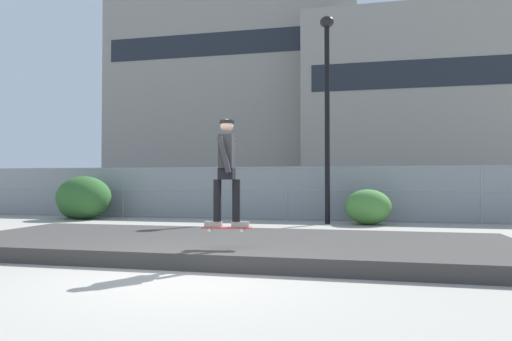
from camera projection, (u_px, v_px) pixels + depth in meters
name	position (u px, v px, depth m)	size (l,w,h in m)	color
ground_plane	(184.00, 277.00, 6.43)	(120.00, 120.00, 0.00)	#9E998E
gravel_berm	(230.00, 245.00, 8.71)	(10.57, 3.93, 0.26)	#3D3A38
skateboard	(227.00, 228.00, 7.34)	(0.82, 0.29, 0.07)	#B22D2D
skater	(227.00, 166.00, 7.36)	(0.73, 0.60, 1.75)	gray
chain_fence	(287.00, 193.00, 15.71)	(24.84, 0.06, 1.85)	gray
street_lamp	(327.00, 94.00, 14.48)	(0.44, 0.44, 6.61)	black
parked_car_near	(237.00, 193.00, 19.06)	(4.41, 1.97, 1.66)	black
parked_car_mid	(372.00, 194.00, 17.75)	(4.50, 2.15, 1.66)	silver
library_building	(236.00, 84.00, 53.99)	(28.15, 11.56, 25.68)	gray
office_block	(436.00, 107.00, 45.58)	(25.75, 12.38, 17.41)	gray
shrub_left	(74.00, 206.00, 16.63)	(1.07, 0.88, 0.83)	#2D5B28
shrub_center	(84.00, 198.00, 16.11)	(1.97, 1.61, 1.52)	#2D5B28
shrub_right	(368.00, 207.00, 14.08)	(1.41, 1.16, 1.09)	#477F38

